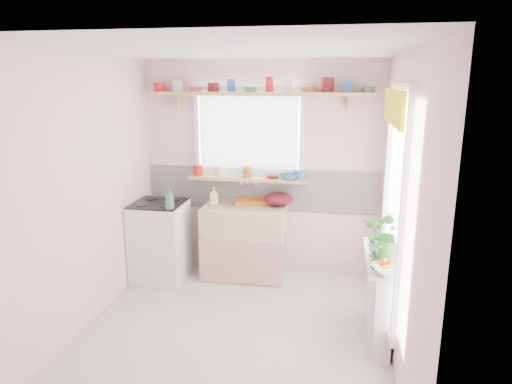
# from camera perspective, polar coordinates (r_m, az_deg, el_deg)

# --- Properties ---
(room) EXTENTS (3.20, 3.20, 3.20)m
(room) POSITION_cam_1_polar(r_m,az_deg,el_deg) (4.63, 7.31, 2.50)
(room) COLOR beige
(room) RESTS_ON ground
(sink_unit) EXTENTS (0.95, 0.65, 1.11)m
(sink_unit) POSITION_cam_1_polar(r_m,az_deg,el_deg) (5.39, -1.43, -6.10)
(sink_unit) COLOR white
(sink_unit) RESTS_ON ground
(cooker) EXTENTS (0.58, 0.58, 0.93)m
(cooker) POSITION_cam_1_polar(r_m,az_deg,el_deg) (5.43, -11.88, -5.95)
(cooker) COLOR white
(cooker) RESTS_ON ground
(radiator_ledge) EXTENTS (0.22, 0.95, 0.78)m
(radiator_ledge) POSITION_cam_1_polar(r_m,az_deg,el_deg) (4.32, 15.10, -12.36)
(radiator_ledge) COLOR white
(radiator_ledge) RESTS_ON ground
(windowsill) EXTENTS (1.40, 0.22, 0.04)m
(windowsill) POSITION_cam_1_polar(r_m,az_deg,el_deg) (5.37, -1.08, 1.69)
(windowsill) COLOR tan
(windowsill) RESTS_ON room
(pine_shelf) EXTENTS (2.52, 0.24, 0.04)m
(pine_shelf) POSITION_cam_1_polar(r_m,az_deg,el_deg) (5.22, 0.51, 12.18)
(pine_shelf) COLOR tan
(pine_shelf) RESTS_ON room
(shelf_crockery) EXTENTS (2.47, 0.11, 0.12)m
(shelf_crockery) POSITION_cam_1_polar(r_m,az_deg,el_deg) (5.22, 0.03, 13.00)
(shelf_crockery) COLOR red
(shelf_crockery) RESTS_ON pine_shelf
(sill_crockery) EXTENTS (1.35, 0.11, 0.12)m
(sill_crockery) POSITION_cam_1_polar(r_m,az_deg,el_deg) (5.36, -1.08, 2.49)
(sill_crockery) COLOR red
(sill_crockery) RESTS_ON windowsill
(dish_tray) EXTENTS (0.47, 0.39, 0.04)m
(dish_tray) POSITION_cam_1_polar(r_m,az_deg,el_deg) (5.44, -0.38, -1.06)
(dish_tray) COLOR #D56012
(dish_tray) RESTS_ON sink_unit
(colander) EXTENTS (0.40, 0.40, 0.15)m
(colander) POSITION_cam_1_polar(r_m,az_deg,el_deg) (5.30, 2.78, -0.86)
(colander) COLOR #520E17
(colander) RESTS_ON sink_unit
(jade_plant) EXTENTS (0.49, 0.45, 0.47)m
(jade_plant) POSITION_cam_1_polar(r_m,az_deg,el_deg) (4.01, 16.21, -5.04)
(jade_plant) COLOR #356C2B
(jade_plant) RESTS_ON radiator_ledge
(fruit_bowl) EXTENTS (0.36, 0.36, 0.07)m
(fruit_bowl) POSITION_cam_1_polar(r_m,az_deg,el_deg) (3.80, 16.46, -9.42)
(fruit_bowl) COLOR white
(fruit_bowl) RESTS_ON radiator_ledge
(herb_pot) EXTENTS (0.13, 0.10, 0.23)m
(herb_pot) POSITION_cam_1_polar(r_m,az_deg,el_deg) (3.85, 14.59, -7.63)
(herb_pot) COLOR #366428
(herb_pot) RESTS_ON radiator_ledge
(soap_bottle_sink) EXTENTS (0.11, 0.12, 0.20)m
(soap_bottle_sink) POSITION_cam_1_polar(r_m,az_deg,el_deg) (5.37, -5.28, -0.44)
(soap_bottle_sink) COLOR #FBE46F
(soap_bottle_sink) RESTS_ON sink_unit
(sill_cup) EXTENTS (0.17, 0.17, 0.11)m
(sill_cup) POSITION_cam_1_polar(r_m,az_deg,el_deg) (5.49, -4.42, 2.69)
(sill_cup) COLOR beige
(sill_cup) RESTS_ON windowsill
(sill_bowl) EXTENTS (0.24, 0.24, 0.06)m
(sill_bowl) POSITION_cam_1_polar(r_m,az_deg,el_deg) (5.23, 4.07, 1.90)
(sill_bowl) COLOR #31629F
(sill_bowl) RESTS_ON windowsill
(shelf_vase) EXTENTS (0.14, 0.14, 0.14)m
(shelf_vase) POSITION_cam_1_polar(r_m,az_deg,el_deg) (5.21, 8.21, 13.02)
(shelf_vase) COLOR #B66D38
(shelf_vase) RESTS_ON pine_shelf
(cooker_bottle) EXTENTS (0.13, 0.13, 0.26)m
(cooker_bottle) POSITION_cam_1_polar(r_m,az_deg,el_deg) (4.98, -10.79, -0.67)
(cooker_bottle) COLOR #39734C
(cooker_bottle) RESTS_ON cooker
(fruit) EXTENTS (0.20, 0.14, 0.10)m
(fruit) POSITION_cam_1_polar(r_m,az_deg,el_deg) (3.78, 16.61, -8.56)
(fruit) COLOR #FC5E15
(fruit) RESTS_ON fruit_bowl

